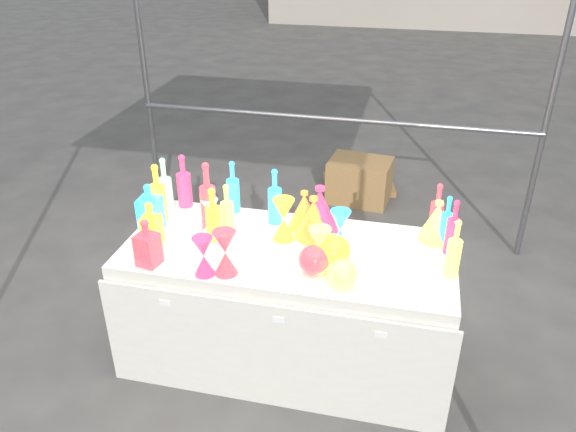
% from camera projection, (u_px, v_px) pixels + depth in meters
% --- Properties ---
extents(ground, '(80.00, 80.00, 0.00)m').
position_uv_depth(ground, '(288.00, 352.00, 3.42)').
color(ground, '#66635E').
rests_on(ground, ground).
extents(display_table, '(1.84, 0.83, 0.75)m').
position_uv_depth(display_table, '(288.00, 304.00, 3.24)').
color(display_table, white).
rests_on(display_table, ground).
extents(cardboard_box_closed, '(0.59, 0.46, 0.40)m').
position_uv_depth(cardboard_box_closed, '(360.00, 180.00, 5.14)').
color(cardboard_box_closed, '#A67C4B').
rests_on(cardboard_box_closed, ground).
extents(cardboard_box_flat, '(0.75, 0.61, 0.06)m').
position_uv_depth(cardboard_box_flat, '(358.00, 184.00, 5.47)').
color(cardboard_box_flat, '#A67C4B').
rests_on(cardboard_box_flat, ground).
extents(bottle_0, '(0.11, 0.11, 0.36)m').
position_uv_depth(bottle_0, '(157.00, 192.00, 3.27)').
color(bottle_0, red).
rests_on(bottle_0, display_table).
extents(bottle_1, '(0.09, 0.09, 0.33)m').
position_uv_depth(bottle_1, '(233.00, 187.00, 3.37)').
color(bottle_1, '#188725').
rests_on(bottle_1, display_table).
extents(bottle_2, '(0.11, 0.11, 0.41)m').
position_uv_depth(bottle_2, '(208.00, 196.00, 3.16)').
color(bottle_2, '#D95716').
rests_on(bottle_2, display_table).
extents(bottle_3, '(0.11, 0.11, 0.34)m').
position_uv_depth(bottle_3, '(184.00, 181.00, 3.43)').
color(bottle_3, '#1C33A3').
rests_on(bottle_3, display_table).
extents(bottle_4, '(0.08, 0.08, 0.31)m').
position_uv_depth(bottle_4, '(227.00, 209.00, 3.13)').
color(bottle_4, '#135F7A').
rests_on(bottle_4, display_table).
extents(bottle_5, '(0.09, 0.09, 0.36)m').
position_uv_depth(bottle_5, '(165.00, 186.00, 3.33)').
color(bottle_5, '#D02999').
rests_on(bottle_5, display_table).
extents(bottle_6, '(0.09, 0.09, 0.32)m').
position_uv_depth(bottle_6, '(213.00, 214.00, 3.07)').
color(bottle_6, red).
rests_on(bottle_6, display_table).
extents(bottle_7, '(0.10, 0.10, 0.34)m').
position_uv_depth(bottle_7, '(275.00, 196.00, 3.24)').
color(bottle_7, '#188725').
rests_on(bottle_7, display_table).
extents(decanter_0, '(0.10, 0.10, 0.25)m').
position_uv_depth(decanter_0, '(151.00, 223.00, 3.05)').
color(decanter_0, red).
rests_on(decanter_0, display_table).
extents(decanter_1, '(0.13, 0.13, 0.26)m').
position_uv_depth(decanter_1, '(147.00, 242.00, 2.87)').
color(decanter_1, '#D95716').
rests_on(decanter_1, display_table).
extents(decanter_2, '(0.12, 0.12, 0.29)m').
position_uv_depth(decanter_2, '(150.00, 207.00, 3.18)').
color(decanter_2, '#188725').
rests_on(decanter_2, display_table).
extents(hourglass_0, '(0.12, 0.12, 0.24)m').
position_uv_depth(hourglass_0, '(225.00, 253.00, 2.80)').
color(hourglass_0, '#D95716').
rests_on(hourglass_0, display_table).
extents(hourglass_1, '(0.13, 0.13, 0.21)m').
position_uv_depth(hourglass_1, '(204.00, 256.00, 2.80)').
color(hourglass_1, '#1C33A3').
rests_on(hourglass_1, display_table).
extents(hourglass_2, '(0.12, 0.12, 0.23)m').
position_uv_depth(hourglass_2, '(319.00, 249.00, 2.84)').
color(hourglass_2, '#135F7A').
rests_on(hourglass_2, display_table).
extents(hourglass_3, '(0.12, 0.12, 0.20)m').
position_uv_depth(hourglass_3, '(210.00, 215.00, 3.19)').
color(hourglass_3, '#D02999').
rests_on(hourglass_3, display_table).
extents(hourglass_4, '(0.14, 0.14, 0.25)m').
position_uv_depth(hourglass_4, '(284.00, 219.00, 3.09)').
color(hourglass_4, red).
rests_on(hourglass_4, display_table).
extents(hourglass_5, '(0.11, 0.11, 0.22)m').
position_uv_depth(hourglass_5, '(340.00, 230.00, 3.02)').
color(hourglass_5, '#188725').
rests_on(hourglass_5, display_table).
extents(globe_0, '(0.24, 0.24, 0.15)m').
position_uv_depth(globe_0, '(332.00, 252.00, 2.88)').
color(globe_0, red).
rests_on(globe_0, display_table).
extents(globe_1, '(0.20, 0.20, 0.12)m').
position_uv_depth(globe_1, '(342.00, 275.00, 2.73)').
color(globe_1, '#135F7A').
rests_on(globe_1, display_table).
extents(globe_2, '(0.17, 0.17, 0.13)m').
position_uv_depth(globe_2, '(314.00, 261.00, 2.84)').
color(globe_2, '#D95716').
rests_on(globe_2, display_table).
extents(lampshade_0, '(0.24, 0.24, 0.23)m').
position_uv_depth(lampshade_0, '(304.00, 209.00, 3.22)').
color(lampshade_0, yellow).
rests_on(lampshade_0, display_table).
extents(lampshade_1, '(0.26, 0.26, 0.25)m').
position_uv_depth(lampshade_1, '(313.00, 217.00, 3.12)').
color(lampshade_1, yellow).
rests_on(lampshade_1, display_table).
extents(lampshade_2, '(0.29, 0.29, 0.29)m').
position_uv_depth(lampshade_2, '(319.00, 210.00, 3.14)').
color(lampshade_2, '#1C33A3').
rests_on(lampshade_2, display_table).
extents(lampshade_3, '(0.23, 0.23, 0.24)m').
position_uv_depth(lampshade_3, '(437.00, 220.00, 3.09)').
color(lampshade_3, '#135F7A').
rests_on(lampshade_3, display_table).
extents(bottle_8, '(0.08, 0.08, 0.30)m').
position_uv_depth(bottle_8, '(447.00, 220.00, 3.03)').
color(bottle_8, '#188725').
rests_on(bottle_8, display_table).
extents(bottle_9, '(0.09, 0.09, 0.32)m').
position_uv_depth(bottle_9, '(437.00, 210.00, 3.11)').
color(bottle_9, '#D95716').
rests_on(bottle_9, display_table).
extents(bottle_10, '(0.07, 0.07, 0.32)m').
position_uv_depth(bottle_10, '(453.00, 227.00, 2.95)').
color(bottle_10, '#1C33A3').
rests_on(bottle_10, display_table).
extents(bottle_11, '(0.09, 0.09, 0.32)m').
position_uv_depth(bottle_11, '(455.00, 248.00, 2.76)').
color(bottle_11, '#135F7A').
rests_on(bottle_11, display_table).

